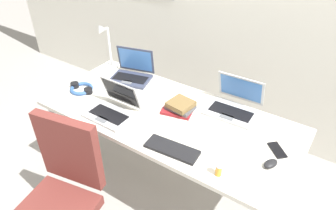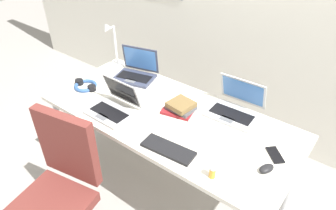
{
  "view_description": "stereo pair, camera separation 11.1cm",
  "coord_description": "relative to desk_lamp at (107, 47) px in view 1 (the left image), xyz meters",
  "views": [
    {
      "loc": [
        0.95,
        -1.43,
        2.03
      ],
      "look_at": [
        0.0,
        0.0,
        0.82
      ],
      "focal_mm": 33.18,
      "sensor_mm": 36.0,
      "label": 1
    },
    {
      "loc": [
        1.05,
        -1.37,
        2.03
      ],
      "look_at": [
        0.0,
        0.0,
        0.82
      ],
      "focal_mm": 33.18,
      "sensor_mm": 36.0,
      "label": 2
    }
  ],
  "objects": [
    {
      "name": "book_stack",
      "position": [
        0.85,
        -0.2,
        -0.16
      ],
      "size": [
        0.24,
        0.2,
        0.08
      ],
      "color": "maroon",
      "rests_on": "desk"
    },
    {
      "name": "desk",
      "position": [
        0.8,
        -0.28,
        -0.25
      ],
      "size": [
        1.8,
        0.8,
        0.74
      ],
      "color": "silver",
      "rests_on": "ground_plane"
    },
    {
      "name": "headphones",
      "position": [
        0.07,
        -0.39,
        -0.18
      ],
      "size": [
        0.21,
        0.18,
        0.04
      ],
      "color": "#335999",
      "rests_on": "desk"
    },
    {
      "name": "external_keyboard",
      "position": [
        1.02,
        -0.56,
        -0.19
      ],
      "size": [
        0.34,
        0.15,
        0.02
      ],
      "primitive_type": "cube",
      "rotation": [
        0.0,
        0.0,
        0.08
      ],
      "color": "black",
      "rests_on": "desk"
    },
    {
      "name": "office_chair",
      "position": [
        0.53,
        -1.06,
        -0.54
      ],
      "size": [
        0.52,
        0.57,
        0.97
      ],
      "color": "black",
      "rests_on": "ground_plane"
    },
    {
      "name": "desk_lamp",
      "position": [
        0.0,
        0.0,
        0.0
      ],
      "size": [
        0.12,
        0.18,
        0.4
      ],
      "color": "white",
      "rests_on": "desk"
    },
    {
      "name": "pill_bottle",
      "position": [
        1.33,
        -0.58,
        -0.16
      ],
      "size": [
        0.04,
        0.04,
        0.08
      ],
      "color": "gold",
      "rests_on": "desk"
    },
    {
      "name": "ground_plane",
      "position": [
        0.8,
        -0.28,
        -0.94
      ],
      "size": [
        12.0,
        12.0,
        0.0
      ],
      "primitive_type": "plane",
      "color": "gray"
    },
    {
      "name": "laptop_mid_desk",
      "position": [
        0.28,
        -0.02,
        -0.15
      ],
      "size": [
        0.37,
        0.32,
        0.24
      ],
      "color": "#33384C",
      "rests_on": "desk"
    },
    {
      "name": "laptop_front_left",
      "position": [
        0.48,
        -0.48,
        -0.15
      ],
      "size": [
        0.31,
        0.28,
        0.23
      ],
      "color": "#B7BABC",
      "rests_on": "desk"
    },
    {
      "name": "computer_mouse",
      "position": [
        1.55,
        -0.36,
        -0.18
      ],
      "size": [
        0.09,
        0.11,
        0.03
      ],
      "primitive_type": "ellipsoid",
      "rotation": [
        0.0,
        0.0,
        -0.39
      ],
      "color": "black",
      "rests_on": "desk"
    },
    {
      "name": "laptop_back_right",
      "position": [
        1.16,
        0.02,
        -0.15
      ],
      "size": [
        0.34,
        0.32,
        0.24
      ],
      "color": "#B7BABC",
      "rests_on": "desk"
    },
    {
      "name": "cell_phone",
      "position": [
        1.54,
        -0.21,
        -0.19
      ],
      "size": [
        0.14,
        0.14,
        0.01
      ],
      "primitive_type": "cube",
      "rotation": [
        0.0,
        0.0,
        0.78
      ],
      "color": "black",
      "rests_on": "desk"
    }
  ]
}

